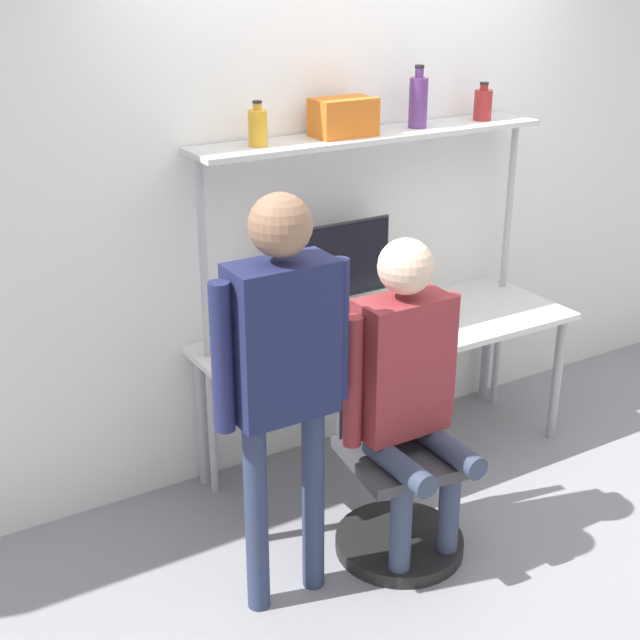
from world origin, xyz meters
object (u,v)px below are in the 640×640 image
office_chair (397,486)px  person_standing (283,356)px  bottle_purple (418,101)px  storage_box (343,117)px  monitor (335,268)px  bottle_red (483,104)px  laptop (346,336)px  bottle_amber (258,127)px  cell_phone (400,341)px  person_seated (407,377)px

office_chair → person_standing: (-0.57, -0.05, 0.78)m
office_chair → bottle_purple: (0.63, 0.79, 1.48)m
office_chair → storage_box: bearing=75.0°
monitor → office_chair: size_ratio=0.65×
monitor → bottle_red: size_ratio=3.32×
laptop → office_chair: bearing=-97.6°
office_chair → bottle_amber: 1.65m
cell_phone → bottle_purple: (0.30, 0.33, 1.04)m
bottle_red → storage_box: 0.82m
monitor → storage_box: size_ratio=2.16×
monitor → bottle_purple: size_ratio=2.11×
laptop → cell_phone: laptop is taller
monitor → bottle_amber: size_ratio=3.18×
storage_box → person_seated: bearing=-104.6°
cell_phone → monitor: bearing=114.8°
laptop → bottle_red: bottle_red is taller
office_chair → bottle_amber: bottle_amber is taller
person_seated → bottle_amber: (-0.22, 0.83, 0.89)m
monitor → bottle_purple: (0.45, -0.00, 0.75)m
person_standing → bottle_red: bearing=27.6°
office_chair → bottle_purple: bottle_purple is taller
bottle_purple → cell_phone: bearing=-132.2°
person_standing → cell_phone: bearing=29.3°
bottle_purple → storage_box: bearing=180.0°
monitor → office_chair: 1.09m
bottle_purple → storage_box: size_ratio=1.02×
bottle_amber → bottle_red: bottle_amber is taller
laptop → bottle_amber: bearing=138.8°
laptop → bottle_amber: size_ratio=1.53×
person_seated → storage_box: bearing=75.4°
bottle_purple → person_seated: bearing=-127.2°
person_seated → storage_box: size_ratio=4.98×
cell_phone → bottle_red: 1.26m
monitor → office_chair: monitor is taller
cell_phone → bottle_purple: 1.13m
person_standing → bottle_red: (1.60, 0.84, 0.66)m
storage_box → bottle_red: bearing=0.0°
laptop → storage_box: 0.99m
person_standing → monitor: bearing=48.3°
laptop → bottle_red: 1.37m
person_standing → storage_box: (0.79, 0.84, 0.67)m
person_standing → bottle_red: bottle_red is taller
laptop → person_standing: bearing=-138.0°
monitor → person_standing: (-0.75, -0.84, 0.05)m
office_chair → cell_phone: bearing=54.2°
monitor → bottle_amber: (-0.40, -0.00, 0.71)m
person_seated → bottle_amber: bearing=104.5°
bottle_red → office_chair: bearing=-142.6°
person_seated → person_standing: person_standing is taller
cell_phone → storage_box: storage_box is taller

